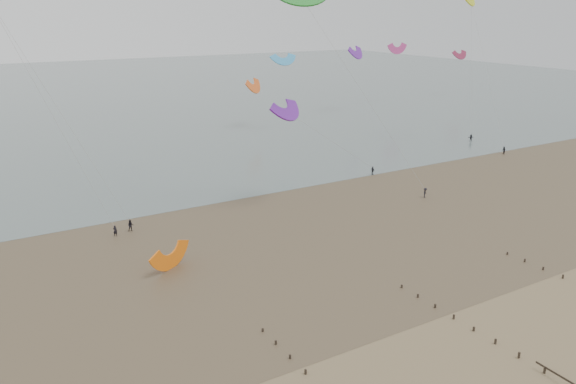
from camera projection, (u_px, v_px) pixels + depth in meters
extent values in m
plane|color=brown|center=(456.00, 350.00, 52.26)|extent=(500.00, 500.00, 0.00)
plane|color=#475654|center=(64.00, 93.00, 215.96)|extent=(500.00, 500.00, 0.00)
plane|color=#473A28|center=(273.00, 230.00, 80.90)|extent=(500.00, 500.00, 0.00)
ellipsoid|color=slate|center=(188.00, 299.00, 61.53)|extent=(23.60, 14.36, 0.01)
ellipsoid|color=slate|center=(330.00, 210.00, 89.18)|extent=(33.64, 18.32, 0.01)
ellipsoid|color=slate|center=(510.00, 191.00, 98.63)|extent=(19.65, 13.67, 0.01)
cube|color=black|center=(306.00, 372.00, 48.76)|extent=(0.16, 0.16, 0.54)
cube|color=black|center=(290.00, 357.00, 50.92)|extent=(0.16, 0.16, 0.51)
cube|color=black|center=(276.00, 343.00, 53.08)|extent=(0.16, 0.16, 0.48)
cube|color=black|center=(263.00, 330.00, 55.24)|extent=(0.16, 0.16, 0.45)
cube|color=black|center=(545.00, 371.00, 48.85)|extent=(0.16, 0.16, 0.65)
cube|color=black|center=(519.00, 356.00, 51.01)|extent=(0.16, 0.16, 0.62)
cube|color=black|center=(495.00, 342.00, 53.17)|extent=(0.16, 0.16, 0.59)
cube|color=black|center=(474.00, 329.00, 55.33)|extent=(0.16, 0.16, 0.57)
cube|color=black|center=(454.00, 317.00, 57.49)|extent=(0.16, 0.16, 0.54)
cube|color=black|center=(435.00, 306.00, 59.65)|extent=(0.16, 0.16, 0.51)
cube|color=black|center=(418.00, 296.00, 61.81)|extent=(0.16, 0.16, 0.48)
cube|color=black|center=(402.00, 287.00, 63.96)|extent=(0.16, 0.16, 0.45)
cube|color=black|center=(563.00, 277.00, 66.22)|extent=(0.16, 0.16, 0.54)
cube|color=black|center=(543.00, 269.00, 68.37)|extent=(0.16, 0.16, 0.51)
cube|color=black|center=(525.00, 261.00, 70.53)|extent=(0.16, 0.16, 0.48)
cube|color=black|center=(507.00, 253.00, 72.69)|extent=(0.16, 0.16, 0.45)
imported|color=black|center=(115.00, 231.00, 78.49)|extent=(0.71, 0.65, 1.62)
imported|color=black|center=(504.00, 150.00, 123.43)|extent=(0.95, 1.04, 1.72)
imported|color=black|center=(373.00, 171.00, 108.01)|extent=(0.50, 1.00, 1.64)
imported|color=black|center=(471.00, 138.00, 135.82)|extent=(1.63, 0.96, 1.67)
imported|color=black|center=(131.00, 226.00, 80.25)|extent=(0.97, 0.85, 1.70)
imported|color=black|center=(425.00, 193.00, 94.73)|extent=(1.27, 1.13, 1.70)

